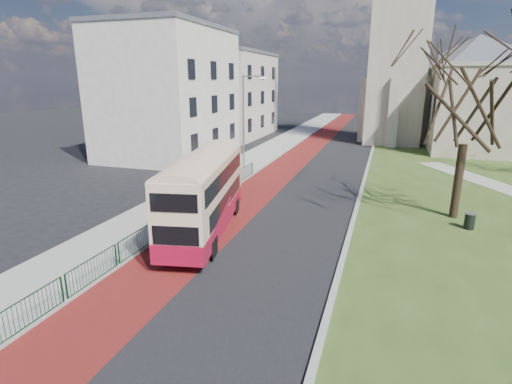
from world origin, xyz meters
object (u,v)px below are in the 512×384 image
at_px(bus, 205,190).
at_px(litter_bin, 470,221).
at_px(streetlamp, 245,117).
at_px(winter_tree_near, 472,82).

height_order(bus, litter_bin, bus).
bearing_deg(bus, litter_bin, 8.80).
xyz_separation_m(streetlamp, bus, (3.26, -15.28, -2.28)).
distance_m(bus, litter_bin, 14.14).
bearing_deg(bus, streetlamp, 90.76).
height_order(streetlamp, winter_tree_near, winter_tree_near).
bearing_deg(litter_bin, bus, -159.89).
bearing_deg(streetlamp, winter_tree_near, -28.41).
height_order(winter_tree_near, litter_bin, winter_tree_near).
distance_m(winter_tree_near, litter_bin, 7.39).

